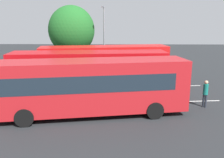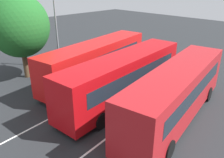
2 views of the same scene
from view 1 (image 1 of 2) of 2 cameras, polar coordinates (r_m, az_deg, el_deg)
name	(u,v)px [view 1 (image 1 of 2)]	position (r m, az deg, el deg)	size (l,w,h in m)	color
ground_plane	(96,95)	(18.71, -3.68, -3.80)	(81.62, 81.62, 0.00)	#232628
bus_far_left	(91,86)	(14.34, -5.00, -1.58)	(11.67, 4.23, 3.36)	#AD191E
bus_center_left	(90,72)	(18.16, -5.28, 1.67)	(11.61, 3.40, 3.36)	#B70C11
bus_center_right	(105,63)	(22.02, -1.67, 3.83)	(11.67, 4.21, 3.36)	red
pedestrian	(205,91)	(16.94, 21.19, -2.76)	(0.45, 0.45, 1.82)	#232833
street_lamp	(104,35)	(26.78, -1.90, 10.44)	(0.22, 2.35, 7.09)	gray
depot_tree	(72,30)	(27.27, -9.52, 11.29)	(5.03, 4.53, 7.22)	#4C3823
lane_stripe_outer_left	(94,104)	(16.77, -4.26, -5.89)	(18.01, 0.12, 0.01)	silver
lane_stripe_inner_left	(98,88)	(20.68, -3.21, -2.08)	(18.01, 0.12, 0.01)	silver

